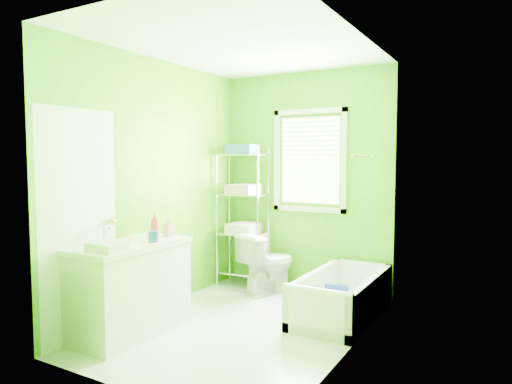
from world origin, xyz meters
The scene contains 9 objects.
ground centered at (0.00, 0.00, 0.00)m, with size 2.90×2.90×0.00m, color silver.
room_envelope centered at (0.00, 0.00, 1.55)m, with size 2.14×2.94×2.62m.
window centered at (0.05, 1.42, 1.61)m, with size 0.92×0.05×1.22m.
door centered at (-1.04, -1.00, 1.00)m, with size 0.09×0.80×2.00m.
right_wall_decor centered at (1.04, -0.02, 1.32)m, with size 0.04×1.48×1.17m.
bathtub centered at (0.72, 0.69, 0.14)m, with size 0.65×1.39×0.45m.
toilet centered at (-0.30, 1.04, 0.35)m, with size 0.40×0.70×0.71m, color white.
vanity centered at (-0.78, -0.68, 0.44)m, with size 0.56×1.09×1.05m.
wire_shelf_unit centered at (-0.71, 1.19, 1.07)m, with size 0.62×0.49×1.75m.
Camera 1 is at (2.20, -3.60, 1.57)m, focal length 32.00 mm.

